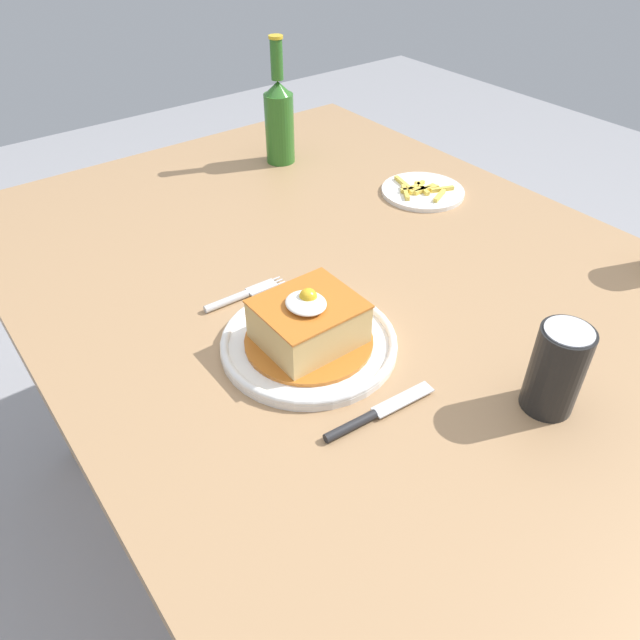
{
  "coord_description": "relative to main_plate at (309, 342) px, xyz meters",
  "views": [
    {
      "loc": [
        0.6,
        -0.54,
        1.31
      ],
      "look_at": [
        0.08,
        -0.14,
        0.78
      ],
      "focal_mm": 33.4,
      "sensor_mm": 36.0,
      "label": 1
    }
  ],
  "objects": [
    {
      "name": "soda_can",
      "position": [
        0.27,
        0.18,
        0.05
      ],
      "size": [
        0.07,
        0.07,
        0.12
      ],
      "color": "black",
      "rests_on": "dining_table"
    },
    {
      "name": "beer_bottle_green",
      "position": [
        -0.56,
        0.33,
        0.09
      ],
      "size": [
        0.06,
        0.06,
        0.27
      ],
      "color": "#2D6B23",
      "rests_on": "dining_table"
    },
    {
      "name": "fork",
      "position": [
        -0.16,
        -0.02,
        -0.0
      ],
      "size": [
        0.02,
        0.14,
        0.01
      ],
      "color": "silver",
      "rests_on": "dining_table"
    },
    {
      "name": "dining_table",
      "position": [
        -0.08,
        0.16,
        -0.1
      ],
      "size": [
        1.42,
        1.0,
        0.74
      ],
      "color": "#A87F56",
      "rests_on": "ground_plane"
    },
    {
      "name": "ground_plane",
      "position": [
        -0.08,
        0.16,
        -0.75
      ],
      "size": [
        6.0,
        6.0,
        0.0
      ],
      "primitive_type": "plane",
      "color": "#99999E"
    },
    {
      "name": "side_plate_fries",
      "position": [
        -0.25,
        0.47,
        -0.0
      ],
      "size": [
        0.17,
        0.17,
        0.02
      ],
      "color": "white",
      "rests_on": "dining_table"
    },
    {
      "name": "knife",
      "position": [
        0.16,
        -0.03,
        -0.0
      ],
      "size": [
        0.03,
        0.17,
        0.01
      ],
      "color": "#262628",
      "rests_on": "dining_table"
    },
    {
      "name": "main_plate",
      "position": [
        0.0,
        0.0,
        0.0
      ],
      "size": [
        0.25,
        0.25,
        0.02
      ],
      "color": "white",
      "rests_on": "dining_table"
    },
    {
      "name": "sandwich_meal",
      "position": [
        0.0,
        -0.0,
        0.03
      ],
      "size": [
        0.18,
        0.18,
        0.09
      ],
      "color": "#C66B23",
      "rests_on": "main_plate"
    }
  ]
}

